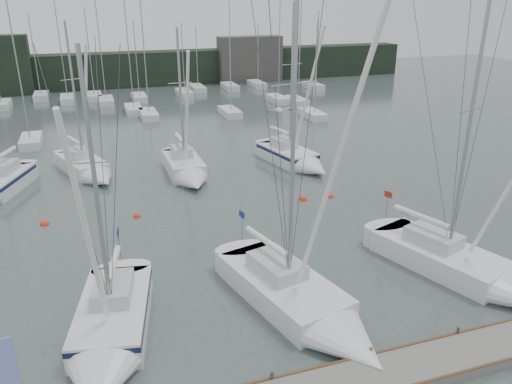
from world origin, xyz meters
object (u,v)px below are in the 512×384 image
at_px(buoy_a, 137,217).
at_px(buoy_b, 303,200).
at_px(sailboat_mid_d, 297,159).
at_px(sailboat_mid_b, 89,170).
at_px(sailboat_mid_c, 187,171).
at_px(sailboat_near_left, 108,338).
at_px(buoy_c, 45,224).
at_px(buoy_d, 330,197).
at_px(sailboat_near_right, 476,273).
at_px(sailboat_near_center, 312,311).

bearing_deg(buoy_a, buoy_b, -4.03).
height_order(sailboat_mid_d, buoy_b, sailboat_mid_d).
bearing_deg(sailboat_mid_b, buoy_a, -93.25).
distance_m(sailboat_mid_c, buoy_b, 9.47).
bearing_deg(sailboat_near_left, buoy_c, 114.52).
bearing_deg(buoy_d, buoy_c, 175.26).
distance_m(sailboat_mid_b, sailboat_mid_d, 16.34).
height_order(buoy_b, buoy_d, buoy_b).
height_order(sailboat_near_left, sailboat_near_right, sailboat_near_right).
bearing_deg(sailboat_near_center, sailboat_near_right, -12.23).
bearing_deg(sailboat_near_right, buoy_c, 126.69).
xyz_separation_m(sailboat_near_center, buoy_b, (5.21, 12.72, -0.55)).
height_order(buoy_a, buoy_b, buoy_b).
bearing_deg(sailboat_near_left, sailboat_mid_c, 81.13).
height_order(sailboat_near_center, sailboat_mid_c, sailboat_near_center).
distance_m(sailboat_mid_b, buoy_d, 18.45).
xyz_separation_m(sailboat_mid_c, sailboat_mid_d, (9.04, 0.02, 0.01)).
xyz_separation_m(sailboat_near_center, buoy_d, (7.22, 12.60, -0.55)).
relative_size(sailboat_mid_c, buoy_d, 25.32).
bearing_deg(sailboat_mid_c, buoy_d, -38.71).
height_order(sailboat_mid_b, buoy_b, sailboat_mid_b).
relative_size(buoy_b, buoy_d, 1.18).
bearing_deg(sailboat_near_center, buoy_c, 114.90).
bearing_deg(sailboat_near_center, sailboat_mid_c, 80.35).
xyz_separation_m(sailboat_mid_b, buoy_b, (13.75, -9.45, -0.55)).
xyz_separation_m(sailboat_near_right, buoy_a, (-14.78, 13.24, -0.54)).
xyz_separation_m(sailboat_near_center, buoy_a, (-5.92, 13.51, -0.55)).
distance_m(buoy_c, buoy_d, 18.70).
distance_m(sailboat_near_left, sailboat_mid_b, 21.29).
xyz_separation_m(buoy_a, buoy_c, (-5.49, 0.64, 0.00)).
xyz_separation_m(sailboat_near_left, sailboat_mid_c, (6.86, 18.52, 0.03)).
relative_size(sailboat_near_center, sailboat_mid_b, 1.39).
bearing_deg(buoy_a, sailboat_mid_c, 52.99).
bearing_deg(buoy_c, buoy_d, -4.74).
bearing_deg(sailboat_mid_c, sailboat_near_right, -62.29).
bearing_deg(sailboat_mid_b, buoy_d, -51.34).
relative_size(sailboat_near_center, buoy_a, 35.33).
bearing_deg(buoy_a, sailboat_near_right, -41.84).
relative_size(sailboat_near_center, buoy_d, 36.40).
bearing_deg(sailboat_mid_b, buoy_b, -54.56).
bearing_deg(sailboat_mid_d, sailboat_mid_b, 157.23).
relative_size(sailboat_near_right, buoy_a, 29.33).
height_order(sailboat_mid_d, buoy_c, sailboat_mid_d).
distance_m(sailboat_near_left, buoy_a, 12.87).
xyz_separation_m(sailboat_mid_b, buoy_d, (15.76, -9.57, -0.55)).
xyz_separation_m(sailboat_near_center, sailboat_mid_c, (-1.48, 19.40, 0.05)).
xyz_separation_m(sailboat_mid_d, buoy_c, (-18.98, -5.27, -0.61)).
bearing_deg(sailboat_near_center, buoy_b, 53.73).
bearing_deg(sailboat_mid_b, sailboat_near_center, -89.01).
distance_m(sailboat_mid_d, buoy_b, 7.13).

